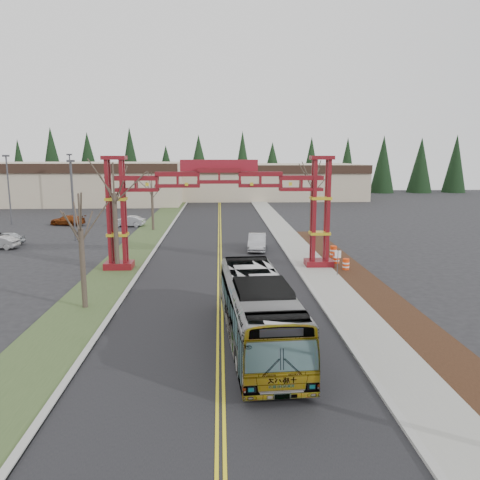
{
  "coord_description": "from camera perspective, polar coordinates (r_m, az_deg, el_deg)",
  "views": [
    {
      "loc": [
        0.03,
        -18.55,
        8.99
      ],
      "look_at": [
        1.41,
        13.22,
        3.16
      ],
      "focal_mm": 35.0,
      "sensor_mm": 36.0,
      "label": 1
    }
  ],
  "objects": [
    {
      "name": "bare_tree_median_far",
      "position": [
        56.66,
        -10.69,
        6.08
      ],
      "size": [
        3.0,
        3.0,
        6.92
      ],
      "color": "#382D26",
      "rests_on": "ground"
    },
    {
      "name": "curb_left",
      "position": [
        44.88,
        -10.36,
        -1.24
      ],
      "size": [
        0.3,
        110.0,
        0.15
      ],
      "primitive_type": "cube",
      "color": "#A4A49F",
      "rests_on": "ground"
    },
    {
      "name": "bare_tree_median_mid",
      "position": [
        36.95,
        -15.1,
        5.46
      ],
      "size": [
        3.51,
        3.51,
        8.4
      ],
      "color": "#382D26",
      "rests_on": "ground"
    },
    {
      "name": "bare_tree_right_far",
      "position": [
        51.25,
        8.79,
        6.77
      ],
      "size": [
        3.37,
        3.37,
        8.13
      ],
      "color": "#382D26",
      "rests_on": "ground"
    },
    {
      "name": "sidewalk_right",
      "position": [
        45.09,
        7.23,
        -1.1
      ],
      "size": [
        2.6,
        110.0,
        0.14
      ],
      "primitive_type": "cube",
      "color": "gray",
      "rests_on": "ground"
    },
    {
      "name": "retail_building_east",
      "position": [
        99.16,
        3.31,
        7.2
      ],
      "size": [
        38.0,
        20.3,
        7.0
      ],
      "color": "#B7A48C",
      "rests_on": "ground"
    },
    {
      "name": "retail_building_west",
      "position": [
        95.5,
        -20.96,
        6.57
      ],
      "size": [
        46.0,
        22.3,
        7.5
      ],
      "color": "#B7A48C",
      "rests_on": "ground"
    },
    {
      "name": "landscape_strip",
      "position": [
        31.59,
        16.51,
        -6.48
      ],
      "size": [
        2.6,
        50.0,
        0.12
      ],
      "primitive_type": "cube",
      "color": "black",
      "rests_on": "ground"
    },
    {
      "name": "parked_car_mid_a",
      "position": [
        64.23,
        -20.29,
        2.29
      ],
      "size": [
        4.92,
        3.14,
        1.33
      ],
      "primitive_type": "imported",
      "rotation": [
        0.0,
        0.0,
        4.41
      ],
      "color": "maroon",
      "rests_on": "ground"
    },
    {
      "name": "light_pole_far",
      "position": [
        79.34,
        -19.93,
        7.08
      ],
      "size": [
        0.79,
        0.39,
        9.1
      ],
      "color": "#3F3F44",
      "rests_on": "ground"
    },
    {
      "name": "parked_car_far_a",
      "position": [
        60.78,
        -13.46,
        2.24
      ],
      "size": [
        4.28,
        2.0,
        1.36
      ],
      "primitive_type": "imported",
      "rotation": [
        0.0,
        0.0,
        4.57
      ],
      "color": "#BABDC3",
      "rests_on": "ground"
    },
    {
      "name": "light_pole_mid",
      "position": [
        67.2,
        -26.4,
        6.06
      ],
      "size": [
        0.78,
        0.39,
        8.95
      ],
      "color": "#3F3F44",
      "rests_on": "ground"
    },
    {
      "name": "street_sign",
      "position": [
        35.34,
        11.83,
        -2.17
      ],
      "size": [
        0.46,
        0.1,
        2.01
      ],
      "color": "#3F3F44",
      "rests_on": "ground"
    },
    {
      "name": "barrel_north",
      "position": [
        41.85,
        11.31,
        -1.46
      ],
      "size": [
        0.59,
        0.59,
        1.1
      ],
      "color": "#EB3C0D",
      "rests_on": "ground"
    },
    {
      "name": "conifer_treeline",
      "position": [
        110.58,
        -2.41,
        9.08
      ],
      "size": [
        116.1,
        5.6,
        13.0
      ],
      "color": "black",
      "rests_on": "ground"
    },
    {
      "name": "curb_right",
      "position": [
        44.87,
        5.4,
        -1.12
      ],
      "size": [
        0.3,
        110.0,
        0.15
      ],
      "primitive_type": "cube",
      "color": "#A4A49F",
      "rests_on": "ground"
    },
    {
      "name": "light_pole_near",
      "position": [
        51.77,
        -19.71,
        5.24
      ],
      "size": [
        0.73,
        0.37,
        8.45
      ],
      "color": "#3F3F44",
      "rests_on": "ground"
    },
    {
      "name": "barrel_mid",
      "position": [
        39.56,
        11.64,
        -2.24
      ],
      "size": [
        0.53,
        0.53,
        0.99
      ],
      "color": "#EB3C0D",
      "rests_on": "ground"
    },
    {
      "name": "gateway_arch",
      "position": [
        36.67,
        -2.54,
        5.67
      ],
      "size": [
        18.2,
        1.6,
        8.9
      ],
      "color": "#580B14",
      "rests_on": "ground"
    },
    {
      "name": "lane_line_left",
      "position": [
        44.46,
        -2.63,
        -1.26
      ],
      "size": [
        0.12,
        100.0,
        0.01
      ],
      "primitive_type": "cube",
      "color": "yellow",
      "rests_on": "road"
    },
    {
      "name": "ground",
      "position": [
        20.61,
        -2.41,
        -15.49
      ],
      "size": [
        200.0,
        200.0,
        0.0
      ],
      "primitive_type": "plane",
      "color": "black",
      "rests_on": "ground"
    },
    {
      "name": "transit_bus",
      "position": [
        22.54,
        2.24,
        -8.62
      ],
      "size": [
        3.52,
        12.02,
        3.31
      ],
      "primitive_type": "imported",
      "rotation": [
        0.0,
        0.0,
        0.06
      ],
      "color": "#AAAEB2",
      "rests_on": "ground"
    },
    {
      "name": "grass_median",
      "position": [
        45.18,
        -12.68,
        -1.3
      ],
      "size": [
        4.0,
        110.0,
        0.08
      ],
      "primitive_type": "cube",
      "color": "#384C26",
      "rests_on": "ground"
    },
    {
      "name": "parked_car_near_a",
      "position": [
        52.98,
        -26.73,
        0.2
      ],
      "size": [
        3.97,
        2.13,
        1.29
      ],
      "primitive_type": "imported",
      "rotation": [
        0.0,
        0.0,
        4.54
      ],
      "color": "#B7BCBF",
      "rests_on": "ground"
    },
    {
      "name": "bare_tree_median_near",
      "position": [
        28.43,
        -18.87,
        1.23
      ],
      "size": [
        3.11,
        3.11,
        6.82
      ],
      "color": "#382D26",
      "rests_on": "ground"
    },
    {
      "name": "road",
      "position": [
        44.46,
        -2.48,
        -1.28
      ],
      "size": [
        12.0,
        110.0,
        0.02
      ],
      "primitive_type": "cube",
      "color": "black",
      "rests_on": "ground"
    },
    {
      "name": "lane_line_right",
      "position": [
        44.46,
        -2.32,
        -1.26
      ],
      "size": [
        0.12,
        100.0,
        0.01
      ],
      "primitive_type": "cube",
      "color": "yellow",
      "rests_on": "road"
    },
    {
      "name": "silver_sedan",
      "position": [
        44.58,
        2.1,
        -0.25
      ],
      "size": [
        2.12,
        4.82,
        1.54
      ],
      "primitive_type": "imported",
      "rotation": [
        0.0,
        0.0,
        -0.11
      ],
      "color": "#A5A8AD",
      "rests_on": "ground"
    },
    {
      "name": "barrel_south",
      "position": [
        37.54,
        12.78,
        -2.97
      ],
      "size": [
        0.53,
        0.53,
        0.98
      ],
      "color": "#EB3C0D",
      "rests_on": "ground"
    }
  ]
}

